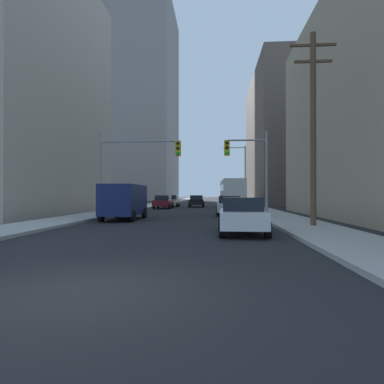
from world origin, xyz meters
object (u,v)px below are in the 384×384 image
object	(u,v)px
traffic_signal_near_right	(248,160)
sedan_beige	(172,201)
sedan_white	(242,215)
city_bus	(232,192)
traffic_signal_near_left	(136,159)
cargo_van_navy	(124,200)
sedan_maroon	(163,202)
sedan_silver	(229,206)
sedan_black	(197,201)

from	to	relation	value
traffic_signal_near_right	sedan_beige	bearing A→B (deg)	111.35
traffic_signal_near_right	sedan_white	bearing A→B (deg)	-97.31
city_bus	traffic_signal_near_left	world-z (taller)	traffic_signal_near_left
cargo_van_navy	traffic_signal_near_right	bearing A→B (deg)	13.94
traffic_signal_near_left	city_bus	bearing A→B (deg)	67.89
sedan_maroon	sedan_beige	distance (m)	5.80
traffic_signal_near_right	cargo_van_navy	bearing A→B (deg)	-166.06
sedan_white	traffic_signal_near_right	world-z (taller)	traffic_signal_near_right
sedan_maroon	traffic_signal_near_right	bearing A→B (deg)	-60.89
traffic_signal_near_right	sedan_silver	bearing A→B (deg)	113.36
city_bus	sedan_silver	distance (m)	16.20
sedan_white	sedan_beige	distance (m)	30.59
sedan_white	sedan_black	xyz separation A→B (m)	(-3.50, 29.07, 0.00)
sedan_white	sedan_maroon	distance (m)	25.03
sedan_black	traffic_signal_near_right	bearing A→B (deg)	-76.71
sedan_white	sedan_silver	bearing A→B (deg)	90.16
sedan_silver	cargo_van_navy	bearing A→B (deg)	-145.07
sedan_silver	sedan_maroon	distance (m)	13.87
sedan_black	sedan_beige	bearing A→B (deg)	167.57
city_bus	sedan_beige	distance (m)	8.10
sedan_white	sedan_beige	size ratio (longest dim) A/B	1.00
city_bus	sedan_white	bearing A→B (deg)	-92.01
sedan_silver	sedan_white	bearing A→B (deg)	-89.84
traffic_signal_near_left	traffic_signal_near_right	xyz separation A→B (m)	(7.89, -0.00, -0.13)
city_bus	traffic_signal_near_left	xyz separation A→B (m)	(-7.70, -18.95, 2.21)
sedan_silver	sedan_maroon	xyz separation A→B (m)	(-7.01, 11.96, 0.00)
sedan_beige	traffic_signal_near_left	size ratio (longest dim) A/B	0.71
sedan_black	traffic_signal_near_right	world-z (taller)	traffic_signal_near_right
cargo_van_navy	sedan_silver	world-z (taller)	cargo_van_navy
sedan_white	sedan_beige	world-z (taller)	same
sedan_beige	sedan_maroon	bearing A→B (deg)	-91.84
sedan_silver	traffic_signal_near_right	size ratio (longest dim) A/B	0.71
sedan_black	traffic_signal_near_left	size ratio (longest dim) A/B	0.71
sedan_maroon	traffic_signal_near_left	distance (m)	15.16
sedan_silver	traffic_signal_near_right	bearing A→B (deg)	-66.64
city_bus	traffic_signal_near_left	bearing A→B (deg)	-112.11
sedan_white	sedan_beige	bearing A→B (deg)	102.96
cargo_van_navy	sedan_silver	size ratio (longest dim) A/B	1.24
cargo_van_navy	traffic_signal_near_left	size ratio (longest dim) A/B	0.88
sedan_white	traffic_signal_near_left	size ratio (longest dim) A/B	0.71
city_bus	traffic_signal_near_left	distance (m)	20.57
sedan_black	sedan_maroon	bearing A→B (deg)	-125.04
sedan_silver	traffic_signal_near_left	distance (m)	7.99
sedan_white	sedan_black	distance (m)	29.28
sedan_white	sedan_maroon	world-z (taller)	same
sedan_maroon	traffic_signal_near_left	size ratio (longest dim) A/B	0.71
city_bus	sedan_silver	bearing A→B (deg)	-93.64
sedan_black	traffic_signal_near_right	size ratio (longest dim) A/B	0.71
cargo_van_navy	sedan_black	world-z (taller)	cargo_van_navy
sedan_white	traffic_signal_near_left	bearing A→B (deg)	125.98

